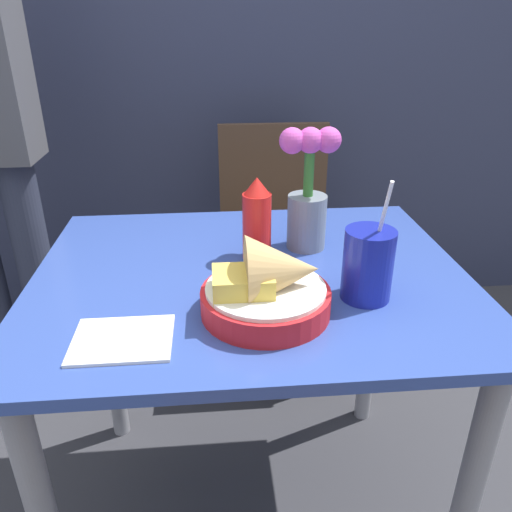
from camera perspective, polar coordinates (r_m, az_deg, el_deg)
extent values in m
plane|color=#38383D|center=(1.54, -0.48, -26.47)|extent=(12.00, 12.00, 0.00)
cube|color=#334C9E|center=(1.07, -0.62, -2.37)|extent=(0.91, 0.74, 0.02)
cylinder|color=gray|center=(1.17, 22.85, -24.67)|extent=(0.05, 0.05, 0.70)
cylinder|color=gray|center=(1.55, -16.49, -9.34)|extent=(0.05, 0.05, 0.70)
cylinder|color=gray|center=(1.59, 13.09, -7.99)|extent=(0.05, 0.05, 0.70)
cylinder|color=#473323|center=(1.73, -2.78, -9.32)|extent=(0.03, 0.03, 0.44)
cylinder|color=#473323|center=(1.78, 9.01, -8.62)|extent=(0.03, 0.03, 0.44)
cylinder|color=#473323|center=(2.04, -3.25, -3.53)|extent=(0.03, 0.03, 0.44)
cylinder|color=#473323|center=(2.08, 6.73, -3.08)|extent=(0.03, 0.03, 0.44)
cube|color=#473323|center=(1.79, 2.57, 0.33)|extent=(0.40, 0.40, 0.02)
cube|color=#473323|center=(1.88, 1.96, 8.71)|extent=(0.40, 0.03, 0.41)
cylinder|color=red|center=(0.91, 1.10, -5.19)|extent=(0.24, 0.24, 0.05)
cylinder|color=white|center=(0.90, 1.11, -3.71)|extent=(0.22, 0.22, 0.01)
cone|color=tan|center=(0.88, 3.04, -1.64)|extent=(0.13, 0.13, 0.13)
cube|color=#E5C14C|center=(0.87, -1.50, -3.18)|extent=(0.11, 0.09, 0.04)
cylinder|color=red|center=(1.09, 0.10, 3.35)|extent=(0.06, 0.06, 0.15)
cone|color=red|center=(1.06, 0.10, 8.02)|extent=(0.06, 0.06, 0.04)
cylinder|color=#192399|center=(0.96, 12.65, -0.98)|extent=(0.10, 0.10, 0.14)
cylinder|color=black|center=(0.96, 12.59, -1.58)|extent=(0.09, 0.09, 0.11)
cylinder|color=white|center=(0.94, 13.85, 2.48)|extent=(0.01, 0.08, 0.22)
cylinder|color=gray|center=(1.16, 5.79, 3.92)|extent=(0.09, 0.09, 0.13)
cylinder|color=#33722D|center=(1.12, 6.07, 9.61)|extent=(0.02, 0.02, 0.11)
sphere|color=#D14CB2|center=(1.10, 6.23, 13.00)|extent=(0.06, 0.06, 0.06)
sphere|color=#D14CB2|center=(1.10, 4.15, 13.01)|extent=(0.06, 0.06, 0.06)
sphere|color=#D14CB2|center=(1.11, 8.28, 12.99)|extent=(0.06, 0.06, 0.06)
cube|color=white|center=(0.87, -15.00, -9.21)|extent=(0.17, 0.13, 0.01)
cylinder|color=#2D3347|center=(1.80, -23.55, -2.90)|extent=(0.11, 0.11, 0.83)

